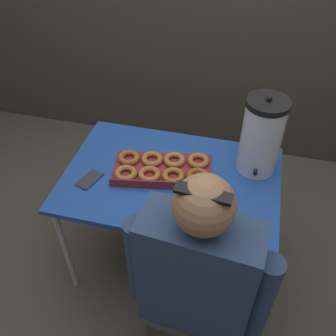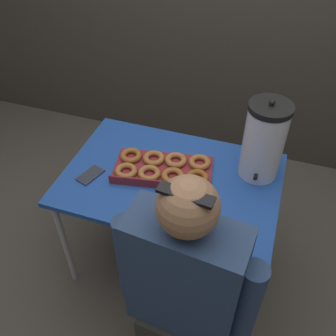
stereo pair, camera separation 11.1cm
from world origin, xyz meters
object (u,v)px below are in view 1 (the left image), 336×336
Objects in this scene: donut_box at (162,168)px; cell_phone at (90,179)px; person_seated at (195,298)px; coffee_urn at (261,136)px.

cell_phone is (-0.35, -0.15, -0.02)m from donut_box.
coffee_urn is at bearing -97.53° from person_seated.
donut_box is at bearing 42.02° from cell_phone.
person_seated is (-0.17, -0.76, -0.31)m from coffee_urn.
person_seated is at bearing -74.12° from donut_box.
donut_box is 0.53m from coffee_urn.
donut_box is 3.49× the size of cell_phone.
donut_box reaches higher than cell_phone.
donut_box is 0.43× the size of person_seated.
person_seated reaches higher than donut_box.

